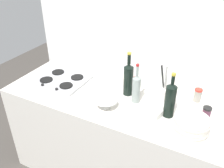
% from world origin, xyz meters
% --- Properties ---
extents(counter_block, '(1.80, 0.70, 0.90)m').
position_xyz_m(counter_block, '(0.00, 0.00, 0.45)').
color(counter_block, silver).
rests_on(counter_block, ground).
extents(backsplash_panel, '(1.90, 0.06, 2.18)m').
position_xyz_m(backsplash_panel, '(0.00, 0.38, 1.09)').
color(backsplash_panel, white).
rests_on(backsplash_panel, ground).
extents(stovetop_hob, '(0.43, 0.37, 0.04)m').
position_xyz_m(stovetop_hob, '(-0.52, 0.01, 0.91)').
color(stovetop_hob, '#B2B2B7').
rests_on(stovetop_hob, counter_block).
extents(plate_stack, '(0.24, 0.24, 0.10)m').
position_xyz_m(plate_stack, '(0.66, -0.12, 0.95)').
color(plate_stack, silver).
rests_on(plate_stack, counter_block).
extents(wine_bottle_leftmost, '(0.08, 0.08, 0.37)m').
position_xyz_m(wine_bottle_leftmost, '(0.10, 0.10, 1.04)').
color(wine_bottle_leftmost, black).
rests_on(wine_bottle_leftmost, counter_block).
extents(wine_bottle_mid_left, '(0.08, 0.08, 0.35)m').
position_xyz_m(wine_bottle_mid_left, '(0.47, -0.03, 1.04)').
color(wine_bottle_mid_left, black).
rests_on(wine_bottle_mid_left, counter_block).
extents(wine_bottle_mid_right, '(0.07, 0.07, 0.32)m').
position_xyz_m(wine_bottle_mid_right, '(0.19, 0.03, 1.02)').
color(wine_bottle_mid_right, gray).
rests_on(wine_bottle_mid_right, counter_block).
extents(mixing_bowl, '(0.18, 0.18, 0.06)m').
position_xyz_m(mixing_bowl, '(0.02, -0.15, 0.94)').
color(mixing_bowl, white).
rests_on(mixing_bowl, counter_block).
extents(butter_dish, '(0.18, 0.13, 0.05)m').
position_xyz_m(butter_dish, '(0.36, -0.09, 0.93)').
color(butter_dish, white).
rests_on(butter_dish, counter_block).
extents(utensil_crock, '(0.09, 0.09, 0.31)m').
position_xyz_m(utensil_crock, '(0.38, 0.14, 0.96)').
color(utensil_crock, silver).
rests_on(utensil_crock, counter_block).
extents(condiment_jar_front, '(0.06, 0.06, 0.10)m').
position_xyz_m(condiment_jar_front, '(0.72, 0.05, 0.95)').
color(condiment_jar_front, '#66384C').
rests_on(condiment_jar_front, counter_block).
extents(condiment_jar_rear, '(0.06, 0.06, 0.11)m').
position_xyz_m(condiment_jar_rear, '(0.62, 0.26, 0.95)').
color(condiment_jar_rear, '#9E998C').
rests_on(condiment_jar_rear, counter_block).
extents(condiment_jar_spare, '(0.07, 0.07, 0.08)m').
position_xyz_m(condiment_jar_spare, '(0.11, 0.24, 0.94)').
color(condiment_jar_spare, '#9E998C').
rests_on(condiment_jar_spare, counter_block).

